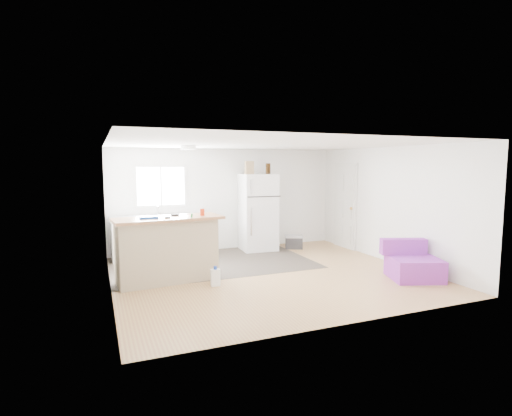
{
  "coord_description": "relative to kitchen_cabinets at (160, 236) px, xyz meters",
  "views": [
    {
      "loc": [
        -2.93,
        -6.61,
        2.04
      ],
      "look_at": [
        0.03,
        0.7,
        1.17
      ],
      "focal_mm": 28.0,
      "sensor_mm": 36.0,
      "label": 1
    }
  ],
  "objects": [
    {
      "name": "cooler",
      "position": [
        3.16,
        -0.29,
        -0.3
      ],
      "size": [
        0.51,
        0.44,
        0.33
      ],
      "rotation": [
        0.0,
        0.0,
        -0.43
      ],
      "color": "#2F2F31",
      "rests_on": "floor"
    },
    {
      "name": "vinyl_zone",
      "position": [
        0.93,
        -0.93,
        -0.47
      ],
      "size": [
        4.05,
        2.5,
        0.0
      ],
      "primitive_type": "cube",
      "color": "#38312A",
      "rests_on": "floor"
    },
    {
      "name": "room",
      "position": [
        1.65,
        -2.18,
        0.73
      ],
      "size": [
        5.51,
        5.01,
        2.41
      ],
      "color": "#A46E44",
      "rests_on": "ground"
    },
    {
      "name": "tool_a",
      "position": [
        0.01,
        -1.78,
        0.68
      ],
      "size": [
        0.15,
        0.07,
        0.03
      ],
      "primitive_type": "cube",
      "rotation": [
        0.0,
        0.0,
        -0.14
      ],
      "color": "black",
      "rests_on": "peninsula"
    },
    {
      "name": "cleaner_jug",
      "position": [
        0.54,
        -2.48,
        -0.32
      ],
      "size": [
        0.16,
        0.12,
        0.34
      ],
      "rotation": [
        0.0,
        0.0,
        -0.09
      ],
      "color": "white",
      "rests_on": "floor"
    },
    {
      "name": "cardboard_box",
      "position": [
        2.07,
        -0.1,
        1.49
      ],
      "size": [
        0.2,
        0.1,
        0.3
      ],
      "primitive_type": "cube",
      "rotation": [
        0.0,
        0.0,
        0.01
      ],
      "color": "#A1875C",
      "rests_on": "refrigerator"
    },
    {
      "name": "bottle_left",
      "position": [
        2.51,
        -0.14,
        1.47
      ],
      "size": [
        0.09,
        0.09,
        0.25
      ],
      "primitive_type": "cylinder",
      "rotation": [
        0.0,
        0.0,
        -0.41
      ],
      "color": "#3B220A",
      "rests_on": "refrigerator"
    },
    {
      "name": "tool_b",
      "position": [
        -0.16,
        -2.06,
        0.68
      ],
      "size": [
        0.11,
        0.06,
        0.03
      ],
      "primitive_type": "cube",
      "rotation": [
        0.0,
        0.0,
        -0.18
      ],
      "color": "black",
      "rests_on": "peninsula"
    },
    {
      "name": "window",
      "position": [
        0.1,
        0.31,
        1.08
      ],
      "size": [
        1.18,
        0.06,
        0.98
      ],
      "color": "white",
      "rests_on": "back_wall"
    },
    {
      "name": "kitchen_cabinets",
      "position": [
        0.0,
        0.0,
        0.0
      ],
      "size": [
        2.07,
        0.68,
        1.2
      ],
      "rotation": [
        0.0,
        0.0,
        0.02
      ],
      "color": "white",
      "rests_on": "floor"
    },
    {
      "name": "purple_seat",
      "position": [
        3.94,
        -3.38,
        -0.22
      ],
      "size": [
        1.05,
        1.03,
        0.68
      ],
      "rotation": [
        0.0,
        0.0,
        -0.35
      ],
      "color": "purple",
      "rests_on": "floor"
    },
    {
      "name": "mop",
      "position": [
        0.09,
        -2.08,
        -0.24
      ],
      "size": [
        0.27,
        0.33,
        1.21
      ],
      "rotation": [
        0.0,
        0.0,
        0.49
      ],
      "color": "green",
      "rests_on": "floor"
    },
    {
      "name": "refrigerator",
      "position": [
        2.3,
        -0.07,
        0.44
      ],
      "size": [
        0.84,
        0.8,
        1.81
      ],
      "rotation": [
        0.0,
        0.0,
        -0.06
      ],
      "color": "white",
      "rests_on": "floor"
    },
    {
      "name": "peninsula",
      "position": [
        -0.16,
        -1.91,
        0.1
      ],
      "size": [
        1.9,
        0.89,
        1.13
      ],
      "rotation": [
        0.0,
        0.0,
        0.1
      ],
      "color": "tan",
      "rests_on": "floor"
    },
    {
      "name": "blue_tray",
      "position": [
        -0.46,
        -1.95,
        0.68
      ],
      "size": [
        0.3,
        0.23,
        0.04
      ],
      "primitive_type": "cube",
      "rotation": [
        0.0,
        0.0,
        -0.02
      ],
      "color": "blue",
      "rests_on": "peninsula"
    },
    {
      "name": "ceiling_fixture",
      "position": [
        0.45,
        -0.98,
        1.89
      ],
      "size": [
        0.3,
        0.3,
        0.07
      ],
      "primitive_type": "cylinder",
      "color": "white",
      "rests_on": "ceiling"
    },
    {
      "name": "interior_door",
      "position": [
        4.37,
        -0.63,
        0.55
      ],
      "size": [
        0.11,
        0.92,
        2.1
      ],
      "color": "white",
      "rests_on": "right_wall"
    },
    {
      "name": "bottle_right",
      "position": [
        2.58,
        -0.08,
        1.47
      ],
      "size": [
        0.09,
        0.09,
        0.25
      ],
      "primitive_type": "cylinder",
      "rotation": [
        0.0,
        0.0,
        0.33
      ],
      "color": "#3B220A",
      "rests_on": "refrigerator"
    },
    {
      "name": "red_cup",
      "position": [
        0.47,
        -1.92,
        0.72
      ],
      "size": [
        0.1,
        0.1,
        0.12
      ],
      "primitive_type": "cylinder",
      "rotation": [
        0.0,
        0.0,
        0.31
      ],
      "color": "red",
      "rests_on": "peninsula"
    }
  ]
}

